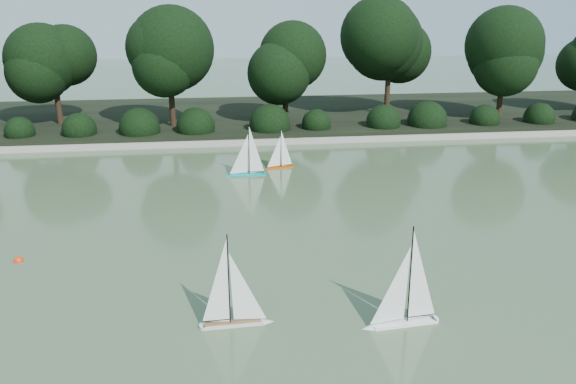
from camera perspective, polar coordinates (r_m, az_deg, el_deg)
The scene contains 10 objects.
ground at distance 9.83m, azimuth 2.08°, elevation -7.57°, with size 80.00×80.00×0.00m, color #344A2C.
pond_coping at distance 18.26m, azimuth -2.46°, elevation 5.14°, with size 40.00×0.35×0.18m, color gray.
far_bank at distance 22.15m, azimuth -3.36°, elevation 7.67°, with size 40.00×8.00×0.30m, color black.
tree_line at distance 20.39m, azimuth 0.38°, elevation 13.82°, with size 26.31×3.93×4.39m.
shrub_hedge at distance 19.06m, azimuth -2.71°, elevation 6.81°, with size 29.10×1.10×1.10m.
sailboat_white_a at distance 8.21m, azimuth 11.24°, elevation -11.62°, with size 1.16×0.28×1.58m.
sailboat_white_b at distance 8.11m, azimuth -5.05°, elevation -11.89°, with size 1.07×0.21×1.46m.
sailboat_orange at distance 15.55m, azimuth -1.02°, elevation 3.10°, with size 0.86×0.29×1.17m.
sailboat_teal at distance 14.88m, azimuth -4.43°, elevation 2.54°, with size 1.09×0.21×1.49m.
race_buoy at distance 11.10m, azimuth -25.68°, elevation -6.35°, with size 0.17×0.17×0.17m, color red.
Camera 1 is at (-1.46, -8.70, 4.33)m, focal length 35.00 mm.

